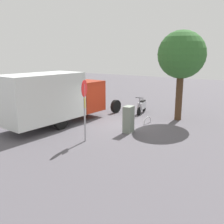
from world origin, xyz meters
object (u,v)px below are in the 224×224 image
Objects in this scene: motorcycle at (142,106)px; utility_cabinet at (128,119)px; box_truck_near at (56,96)px; bike_rack_hoop at (147,123)px; street_tree at (182,55)px; stop_sign at (85,101)px.

utility_cabinet is at bearing 7.95° from motorcycle.
box_truck_near is 9.65× the size of bike_rack_hoop.
street_tree reaches higher than bike_rack_hoop.
street_tree is at bearing 73.59° from motorcycle.
bike_rack_hoop is (-2.12, 0.06, -0.70)m from utility_cabinet.
stop_sign is 0.53× the size of street_tree.
utility_cabinet is (-1.02, 4.24, -0.95)m from box_truck_near.
utility_cabinet is (4.25, 1.44, 0.18)m from motorcycle.
box_truck_near reaches higher than bike_rack_hoop.
utility_cabinet is at bearing 157.33° from stop_sign.
box_truck_near reaches higher than motorcycle.
box_truck_near is 1.52× the size of street_tree.
street_tree is 3.87× the size of utility_cabinet.
box_truck_near is 7.76m from street_tree.
box_truck_near is 3.53m from stop_sign.
box_truck_near is at bearing -76.44° from utility_cabinet.
box_truck_near is at bearing -111.67° from stop_sign.
bike_rack_hoop is at bearing 166.88° from stop_sign.
street_tree reaches higher than box_truck_near.
stop_sign is 6.98m from street_tree.
motorcycle is 0.62× the size of stop_sign.
motorcycle is at bearing -161.24° from utility_cabinet.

